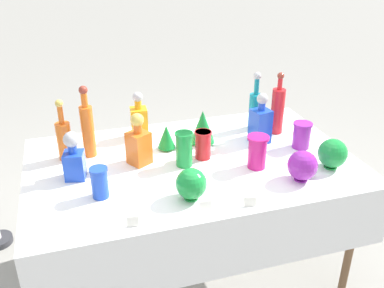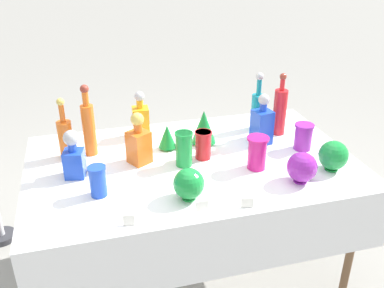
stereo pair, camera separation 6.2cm
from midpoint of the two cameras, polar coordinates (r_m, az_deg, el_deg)
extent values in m
plane|color=gray|center=(2.75, -0.67, -16.22)|extent=(40.00, 40.00, 0.00)
cube|color=white|center=(2.31, -0.76, -2.55)|extent=(1.74, 1.07, 0.03)
cube|color=white|center=(1.98, 3.75, -13.75)|extent=(1.74, 0.01, 0.34)
cylinder|color=brown|center=(2.51, 19.81, -12.13)|extent=(0.04, 0.04, 0.73)
cylinder|color=brown|center=(2.82, -18.64, -7.29)|extent=(0.04, 0.04, 0.73)
cylinder|color=brown|center=(3.11, 10.75, -2.88)|extent=(0.04, 0.04, 0.73)
cylinder|color=orange|center=(2.37, -14.41, 1.61)|extent=(0.07, 0.07, 0.29)
cylinder|color=orange|center=(2.30, -14.92, 5.72)|extent=(0.03, 0.03, 0.08)
sphere|color=maroon|center=(2.29, -15.08, 6.96)|extent=(0.05, 0.05, 0.05)
cylinder|color=teal|center=(2.67, 7.73, 4.33)|extent=(0.08, 0.08, 0.22)
cylinder|color=teal|center=(2.61, 7.94, 7.63)|extent=(0.03, 0.03, 0.10)
sphere|color=#B2B2B7|center=(2.59, 8.03, 8.99)|extent=(0.05, 0.05, 0.05)
cylinder|color=red|center=(2.62, 10.65, 4.31)|extent=(0.08, 0.08, 0.28)
cylinder|color=red|center=(2.56, 10.98, 7.90)|extent=(0.03, 0.03, 0.07)
sphere|color=maroon|center=(2.55, 11.07, 8.91)|extent=(0.04, 0.04, 0.04)
cylinder|color=orange|center=(2.38, -17.34, 0.33)|extent=(0.08, 0.08, 0.21)
cylinder|color=orange|center=(2.32, -17.85, 3.75)|extent=(0.03, 0.03, 0.10)
sphere|color=gold|center=(2.30, -18.06, 5.17)|extent=(0.04, 0.04, 0.04)
cube|color=orange|center=(2.55, -7.75, 2.81)|extent=(0.10, 0.10, 0.18)
cylinder|color=orange|center=(2.51, -7.91, 5.28)|extent=(0.04, 0.04, 0.05)
sphere|color=#B2B2B7|center=(2.49, -7.98, 6.23)|extent=(0.06, 0.06, 0.06)
cube|color=blue|center=(2.49, 8.39, 2.36)|extent=(0.12, 0.12, 0.20)
cylinder|color=blue|center=(2.44, 8.58, 5.03)|extent=(0.04, 0.04, 0.05)
sphere|color=#B2B2B7|center=(2.43, 8.65, 5.99)|extent=(0.06, 0.06, 0.06)
cube|color=blue|center=(2.20, -16.14, -2.74)|extent=(0.11, 0.11, 0.14)
cylinder|color=blue|center=(2.16, -16.45, -0.54)|extent=(0.04, 0.04, 0.05)
sphere|color=#B2B2B7|center=(2.14, -16.61, 0.59)|extent=(0.08, 0.08, 0.08)
cube|color=orange|center=(2.26, -7.87, -0.54)|extent=(0.14, 0.14, 0.18)
cylinder|color=orange|center=(2.21, -8.05, 2.10)|extent=(0.04, 0.04, 0.05)
sphere|color=gold|center=(2.19, -8.13, 3.21)|extent=(0.07, 0.07, 0.07)
cylinder|color=blue|center=(2.02, -13.08, -5.05)|extent=(0.08, 0.08, 0.15)
cylinder|color=blue|center=(1.98, -13.28, -3.34)|extent=(0.08, 0.08, 0.01)
cylinder|color=#C61972|center=(2.22, 7.91, -1.07)|extent=(0.09, 0.09, 0.18)
cylinder|color=#C61972|center=(2.19, 8.04, 0.84)|extent=(0.11, 0.11, 0.01)
cylinder|color=purple|center=(2.48, 13.73, 1.13)|extent=(0.10, 0.10, 0.15)
cylinder|color=purple|center=(2.46, 13.90, 2.59)|extent=(0.11, 0.11, 0.01)
cylinder|color=#198C38|center=(2.22, -1.85, -0.70)|extent=(0.09, 0.09, 0.19)
cylinder|color=#198C38|center=(2.18, -1.89, 1.35)|extent=(0.09, 0.09, 0.01)
cylinder|color=red|center=(2.30, 0.71, -0.11)|extent=(0.08, 0.08, 0.16)
cylinder|color=red|center=(2.27, 0.72, 1.52)|extent=(0.09, 0.09, 0.01)
cylinder|color=#198C38|center=(2.43, -4.11, -0.52)|extent=(0.06, 0.06, 0.01)
cone|color=#198C38|center=(2.40, -4.17, 1.01)|extent=(0.10, 0.10, 0.13)
cylinder|color=#198C38|center=(2.49, 0.69, 0.23)|extent=(0.09, 0.09, 0.01)
cone|color=#198C38|center=(2.44, 0.71, 2.36)|extent=(0.14, 0.14, 0.19)
cylinder|color=#198C38|center=(2.34, 17.25, -2.91)|extent=(0.07, 0.07, 0.01)
sphere|color=#198C38|center=(2.31, 17.52, -1.19)|extent=(0.15, 0.15, 0.15)
cylinder|color=#198C38|center=(1.99, -1.00, -7.18)|extent=(0.07, 0.07, 0.01)
sphere|color=#198C38|center=(1.95, -1.02, -5.32)|extent=(0.14, 0.14, 0.14)
cylinder|color=purple|center=(2.19, 13.51, -4.58)|extent=(0.07, 0.07, 0.01)
sphere|color=purple|center=(2.15, 13.73, -2.79)|extent=(0.15, 0.15, 0.15)
cube|color=white|center=(1.95, 6.82, -7.68)|extent=(0.06, 0.03, 0.04)
cube|color=white|center=(1.91, 0.88, -8.22)|extent=(0.06, 0.02, 0.04)
cube|color=white|center=(1.84, -8.88, -10.19)|extent=(0.05, 0.03, 0.04)
camera|label=1|loc=(0.03, -90.78, -0.39)|focal=40.00mm
camera|label=2|loc=(0.03, 89.22, 0.39)|focal=40.00mm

